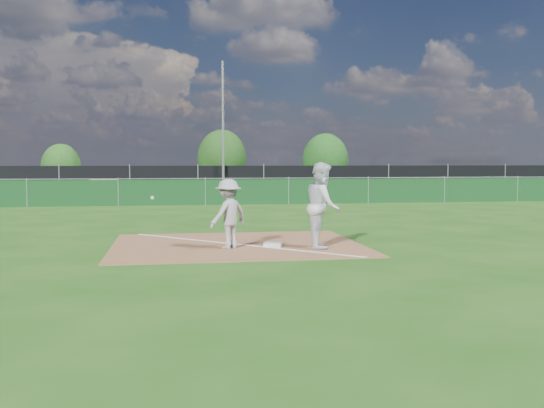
{
  "coord_description": "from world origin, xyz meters",
  "views": [
    {
      "loc": [
        -1.56,
        -13.62,
        2.04
      ],
      "look_at": [
        0.87,
        1.0,
        1.0
      ],
      "focal_mm": 40.0,
      "sensor_mm": 36.0,
      "label": 1
    }
  ],
  "objects_px": {
    "light_pole": "(223,129)",
    "first_base": "(273,244)",
    "tree_left": "(61,166)",
    "tree_mid": "(222,158)",
    "car_right": "(242,182)",
    "car_mid": "(192,182)",
    "runner": "(322,205)",
    "car_left": "(103,181)",
    "play_at_first": "(228,214)",
    "tree_right": "(325,160)"
  },
  "relations": [
    {
      "from": "light_pole",
      "to": "first_base",
      "type": "relative_size",
      "value": 19.27
    },
    {
      "from": "tree_left",
      "to": "tree_mid",
      "type": "height_order",
      "value": "tree_mid"
    },
    {
      "from": "light_pole",
      "to": "first_base",
      "type": "xyz_separation_m",
      "value": [
        -0.68,
        -22.18,
        -3.94
      ]
    },
    {
      "from": "car_right",
      "to": "tree_left",
      "type": "xyz_separation_m",
      "value": [
        -12.73,
        6.74,
        1.08
      ]
    },
    {
      "from": "car_right",
      "to": "first_base",
      "type": "bearing_deg",
      "value": 175.74
    },
    {
      "from": "car_mid",
      "to": "tree_mid",
      "type": "relative_size",
      "value": 0.88
    },
    {
      "from": "tree_mid",
      "to": "car_right",
      "type": "bearing_deg",
      "value": -85.4
    },
    {
      "from": "runner",
      "to": "light_pole",
      "type": "bearing_deg",
      "value": 11.64
    },
    {
      "from": "first_base",
      "to": "car_left",
      "type": "height_order",
      "value": "car_left"
    },
    {
      "from": "runner",
      "to": "tree_left",
      "type": "height_order",
      "value": "tree_left"
    },
    {
      "from": "light_pole",
      "to": "runner",
      "type": "relative_size",
      "value": 3.95
    },
    {
      "from": "play_at_first",
      "to": "car_mid",
      "type": "xyz_separation_m",
      "value": [
        0.08,
        27.91,
        -0.15
      ]
    },
    {
      "from": "light_pole",
      "to": "tree_left",
      "type": "relative_size",
      "value": 2.37
    },
    {
      "from": "light_pole",
      "to": "car_right",
      "type": "height_order",
      "value": "light_pole"
    },
    {
      "from": "play_at_first",
      "to": "runner",
      "type": "distance_m",
      "value": 2.22
    },
    {
      "from": "first_base",
      "to": "car_right",
      "type": "height_order",
      "value": "car_right"
    },
    {
      "from": "car_right",
      "to": "tree_right",
      "type": "relative_size",
      "value": 1.04
    },
    {
      "from": "car_left",
      "to": "car_right",
      "type": "xyz_separation_m",
      "value": [
        9.1,
        -0.76,
        -0.09
      ]
    },
    {
      "from": "runner",
      "to": "first_base",
      "type": "bearing_deg",
      "value": 84.5
    },
    {
      "from": "light_pole",
      "to": "tree_left",
      "type": "height_order",
      "value": "light_pole"
    },
    {
      "from": "car_mid",
      "to": "car_right",
      "type": "bearing_deg",
      "value": -99.37
    },
    {
      "from": "car_right",
      "to": "tree_right",
      "type": "bearing_deg",
      "value": -48.53
    },
    {
      "from": "first_base",
      "to": "car_right",
      "type": "relative_size",
      "value": 0.09
    },
    {
      "from": "first_base",
      "to": "tree_left",
      "type": "height_order",
      "value": "tree_left"
    },
    {
      "from": "first_base",
      "to": "car_right",
      "type": "distance_m",
      "value": 26.23
    },
    {
      "from": "car_mid",
      "to": "tree_mid",
      "type": "height_order",
      "value": "tree_mid"
    },
    {
      "from": "light_pole",
      "to": "tree_right",
      "type": "bearing_deg",
      "value": 49.1
    },
    {
      "from": "tree_mid",
      "to": "tree_right",
      "type": "relative_size",
      "value": 1.07
    },
    {
      "from": "car_left",
      "to": "runner",
      "type": "bearing_deg",
      "value": -166.06
    },
    {
      "from": "first_base",
      "to": "tree_left",
      "type": "xyz_separation_m",
      "value": [
        -10.48,
        32.87,
        1.67
      ]
    },
    {
      "from": "first_base",
      "to": "car_left",
      "type": "bearing_deg",
      "value": 104.31
    },
    {
      "from": "play_at_first",
      "to": "car_right",
      "type": "relative_size",
      "value": 0.53
    },
    {
      "from": "first_base",
      "to": "tree_right",
      "type": "bearing_deg",
      "value": 73.47
    },
    {
      "from": "car_right",
      "to": "car_mid",
      "type": "bearing_deg",
      "value": 64.48
    },
    {
      "from": "first_base",
      "to": "tree_right",
      "type": "distance_m",
      "value": 34.01
    },
    {
      "from": "car_left",
      "to": "car_mid",
      "type": "xyz_separation_m",
      "value": [
        5.85,
        0.83,
        -0.06
      ]
    },
    {
      "from": "tree_right",
      "to": "play_at_first",
      "type": "bearing_deg",
      "value": -108.18
    },
    {
      "from": "tree_mid",
      "to": "tree_left",
      "type": "bearing_deg",
      "value": -173.99
    },
    {
      "from": "play_at_first",
      "to": "first_base",
      "type": "bearing_deg",
      "value": 9.36
    },
    {
      "from": "car_left",
      "to": "light_pole",
      "type": "bearing_deg",
      "value": -124.42
    },
    {
      "from": "tree_left",
      "to": "light_pole",
      "type": "bearing_deg",
      "value": -43.77
    },
    {
      "from": "car_right",
      "to": "tree_left",
      "type": "height_order",
      "value": "tree_left"
    },
    {
      "from": "light_pole",
      "to": "car_right",
      "type": "bearing_deg",
      "value": 68.48
    },
    {
      "from": "first_base",
      "to": "car_mid",
      "type": "xyz_separation_m",
      "value": [
        -1.01,
        27.73,
        0.61
      ]
    },
    {
      "from": "car_left",
      "to": "tree_mid",
      "type": "distance_m",
      "value": 11.26
    },
    {
      "from": "first_base",
      "to": "play_at_first",
      "type": "xyz_separation_m",
      "value": [
        -1.09,
        -0.18,
        0.76
      ]
    },
    {
      "from": "first_base",
      "to": "runner",
      "type": "xyz_separation_m",
      "value": [
        1.12,
        -0.32,
        0.95
      ]
    },
    {
      "from": "tree_mid",
      "to": "tree_right",
      "type": "height_order",
      "value": "tree_mid"
    },
    {
      "from": "tree_right",
      "to": "first_base",
      "type": "bearing_deg",
      "value": -106.53
    },
    {
      "from": "car_left",
      "to": "car_mid",
      "type": "distance_m",
      "value": 5.91
    }
  ]
}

